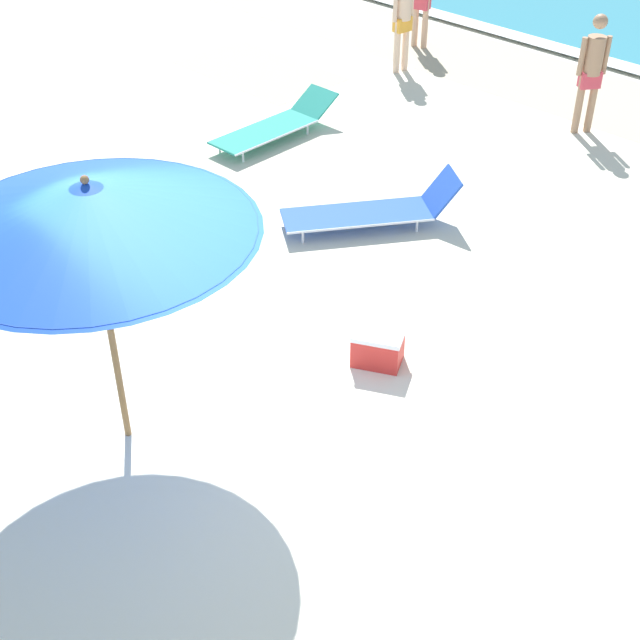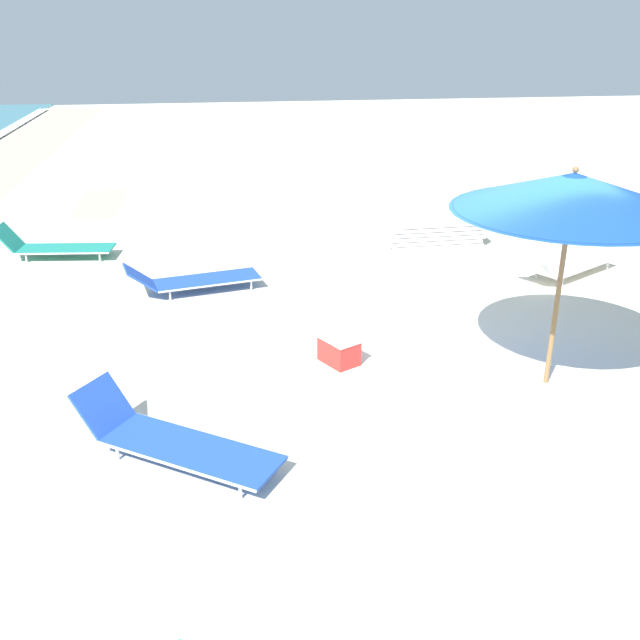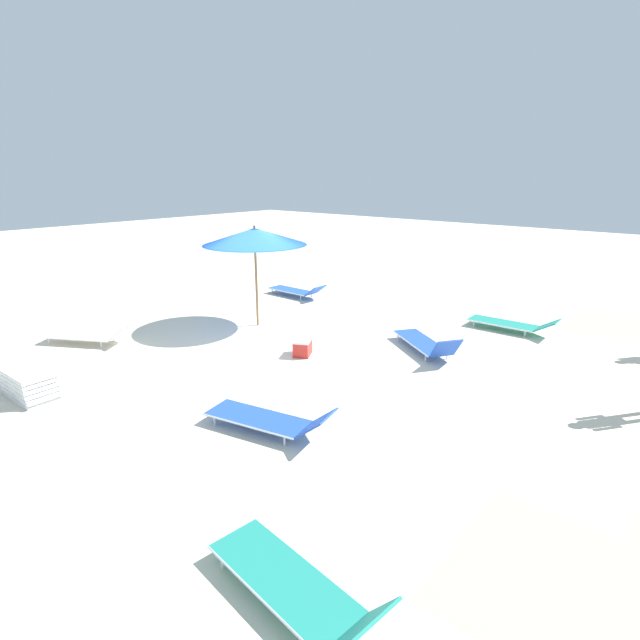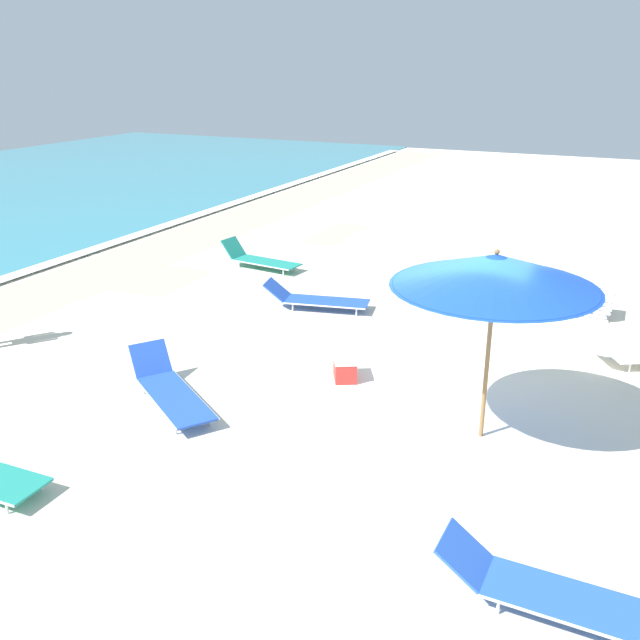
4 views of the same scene
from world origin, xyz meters
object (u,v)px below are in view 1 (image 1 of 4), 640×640
Objects in this scene: sun_lounger_mid_beach_pair_a at (374,210)px; beachgoer_shoreline_child at (592,67)px; sun_lounger_under_umbrella at (275,125)px; beachgoer_strolling_adult at (403,13)px; cooler_box at (378,347)px; beach_umbrella at (90,209)px.

beachgoer_shoreline_child is at bearing 120.36° from sun_lounger_mid_beach_pair_a.
sun_lounger_under_umbrella is 1.22× the size of beachgoer_strolling_adult.
beachgoer_strolling_adult is 8.21m from cooler_box.
beachgoer_strolling_adult is (-3.60, -0.01, 0.00)m from beachgoer_shoreline_child.
sun_lounger_under_umbrella is at bearing 125.56° from beach_umbrella.
sun_lounger_mid_beach_pair_a reaches higher than cooler_box.
sun_lounger_under_umbrella is 5.50m from cooler_box.
cooler_box is (0.89, 2.39, -2.13)m from beach_umbrella.
beachgoer_shoreline_child is at bearing 46.61° from sun_lounger_under_umbrella.
sun_lounger_mid_beach_pair_a is 2.75m from cooler_box.
beachgoer_strolling_adult is (-3.30, 4.31, 0.78)m from sun_lounger_mid_beach_pair_a.
cooler_box is at bearing -130.64° from beachgoer_shoreline_child.
sun_lounger_mid_beach_pair_a is 1.21× the size of beachgoer_strolling_adult.
beach_umbrella is 6.84m from sun_lounger_under_umbrella.
sun_lounger_under_umbrella is 3.56× the size of cooler_box.
sun_lounger_under_umbrella is 4.68m from beachgoer_shoreline_child.
beachgoer_shoreline_child is 3.60m from beachgoer_strolling_adult.
sun_lounger_mid_beach_pair_a is (-0.99, 4.39, -2.10)m from beach_umbrella.
beachgoer_shoreline_child is at bearing -83.94° from beachgoer_strolling_adult.
beachgoer_strolling_adult reaches higher than sun_lounger_under_umbrella.
beachgoer_shoreline_child is at bearing 94.55° from beach_umbrella.
beachgoer_shoreline_child is (-0.69, 8.72, -1.32)m from beach_umbrella.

